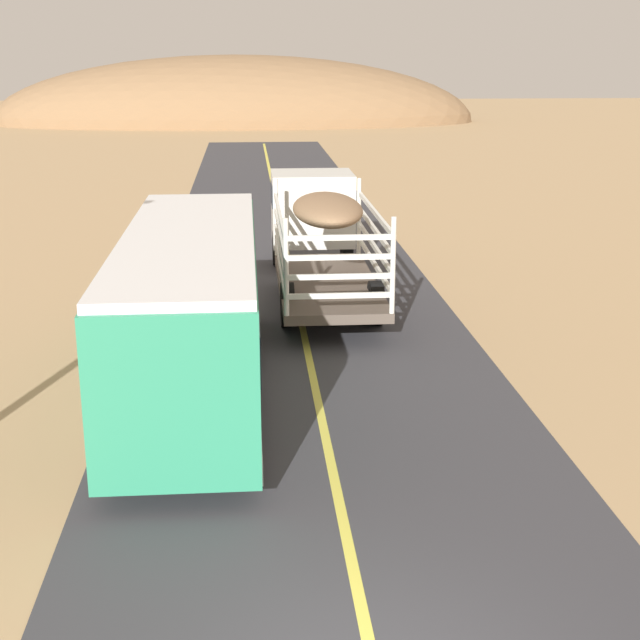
# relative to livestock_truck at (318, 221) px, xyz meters

# --- Properties ---
(livestock_truck) EXTENTS (2.53, 9.70, 3.02)m
(livestock_truck) POSITION_rel_livestock_truck_xyz_m (0.00, 0.00, 0.00)
(livestock_truck) COLOR silver
(livestock_truck) RESTS_ON road_surface
(bus) EXTENTS (2.54, 10.00, 3.21)m
(bus) POSITION_rel_livestock_truck_xyz_m (-3.13, -8.89, -0.04)
(bus) COLOR #2D8C66
(bus) RESTS_ON road_surface
(distant_hill) EXTENTS (44.85, 18.01, 12.26)m
(distant_hill) POSITION_rel_livestock_truck_xyz_m (-2.95, 61.42, -1.79)
(distant_hill) COLOR olive
(distant_hill) RESTS_ON ground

